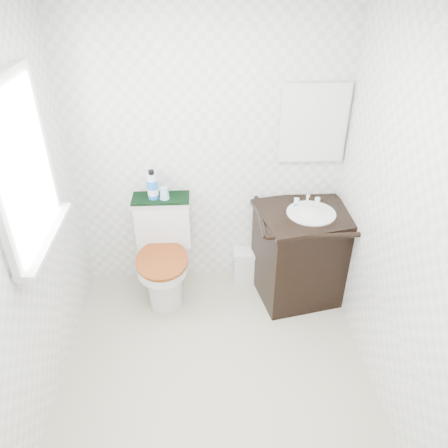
{
  "coord_description": "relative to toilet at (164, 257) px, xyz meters",
  "views": [
    {
      "loc": [
        -0.05,
        -2.04,
        2.58
      ],
      "look_at": [
        0.1,
        0.75,
        0.83
      ],
      "focal_mm": 35.0,
      "sensor_mm": 36.0,
      "label": 1
    }
  ],
  "objects": [
    {
      "name": "mouthwash_bottle",
      "position": [
        -0.06,
        0.12,
        0.62
      ],
      "size": [
        0.08,
        0.08,
        0.24
      ],
      "color": "blue",
      "rests_on": "towel"
    },
    {
      "name": "soap_bar",
      "position": [
        1.09,
        0.03,
        0.45
      ],
      "size": [
        0.06,
        0.04,
        0.02
      ],
      "primitive_type": "ellipsoid",
      "color": "#165D6C",
      "rests_on": "vanity"
    },
    {
      "name": "vanity",
      "position": [
        1.16,
        -0.06,
        0.05
      ],
      "size": [
        0.85,
        0.77,
        0.92
      ],
      "color": "black",
      "rests_on": "floor"
    },
    {
      "name": "wall_front",
      "position": [
        0.4,
        -2.16,
        0.82
      ],
      "size": [
        2.4,
        0.0,
        2.4
      ],
      "primitive_type": "plane",
      "rotation": [
        -1.57,
        0.0,
        0.0
      ],
      "color": "silver",
      "rests_on": "ground"
    },
    {
      "name": "floor",
      "position": [
        0.4,
        -0.96,
        -0.38
      ],
      "size": [
        2.4,
        2.4,
        0.0
      ],
      "primitive_type": "plane",
      "color": "beige",
      "rests_on": "ground"
    },
    {
      "name": "trash_bin",
      "position": [
        0.71,
        0.14,
        -0.22
      ],
      "size": [
        0.23,
        0.19,
        0.31
      ],
      "color": "silver",
      "rests_on": "floor"
    },
    {
      "name": "ceiling",
      "position": [
        0.4,
        -0.96,
        2.02
      ],
      "size": [
        2.4,
        2.4,
        0.0
      ],
      "primitive_type": "plane",
      "rotation": [
        3.14,
        0.0,
        0.0
      ],
      "color": "white",
      "rests_on": "wall_back"
    },
    {
      "name": "cup",
      "position": [
        0.03,
        0.1,
        0.56
      ],
      "size": [
        0.08,
        0.08,
        0.1
      ],
      "primitive_type": "cone",
      "color": "#83AFD6",
      "rests_on": "towel"
    },
    {
      "name": "wall_right",
      "position": [
        1.5,
        -0.96,
        0.82
      ],
      "size": [
        0.0,
        2.4,
        2.4
      ],
      "primitive_type": "plane",
      "rotation": [
        1.57,
        0.0,
        -1.57
      ],
      "color": "silver",
      "rests_on": "ground"
    },
    {
      "name": "toilet",
      "position": [
        0.0,
        0.0,
        0.0
      ],
      "size": [
        0.47,
        0.66,
        0.87
      ],
      "color": "silver",
      "rests_on": "floor"
    },
    {
      "name": "window",
      "position": [
        -0.67,
        -0.71,
        1.17
      ],
      "size": [
        0.02,
        0.7,
        0.9
      ],
      "primitive_type": "cube",
      "color": "white",
      "rests_on": "wall_left"
    },
    {
      "name": "wall_back",
      "position": [
        0.4,
        0.24,
        0.82
      ],
      "size": [
        2.4,
        0.0,
        2.4
      ],
      "primitive_type": "plane",
      "rotation": [
        1.57,
        0.0,
        0.0
      ],
      "color": "silver",
      "rests_on": "ground"
    },
    {
      "name": "wall_left",
      "position": [
        -0.7,
        -0.96,
        0.82
      ],
      "size": [
        0.0,
        2.4,
        2.4
      ],
      "primitive_type": "plane",
      "rotation": [
        1.57,
        0.0,
        1.57
      ],
      "color": "silver",
      "rests_on": "ground"
    },
    {
      "name": "towel",
      "position": [
        0.0,
        0.13,
        0.5
      ],
      "size": [
        0.46,
        0.22,
        0.02
      ],
      "primitive_type": "cube",
      "color": "black",
      "rests_on": "toilet"
    },
    {
      "name": "mirror",
      "position": [
        1.21,
        0.21,
        1.07
      ],
      "size": [
        0.5,
        0.02,
        0.6
      ],
      "primitive_type": "cube",
      "color": "silver",
      "rests_on": "wall_back"
    }
  ]
}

